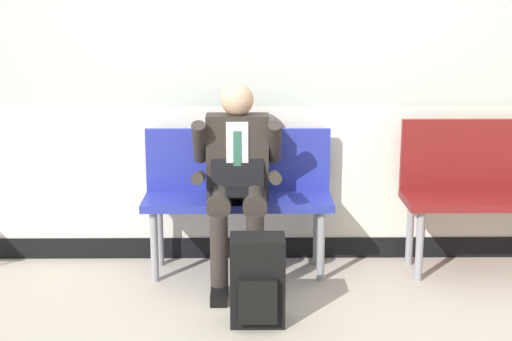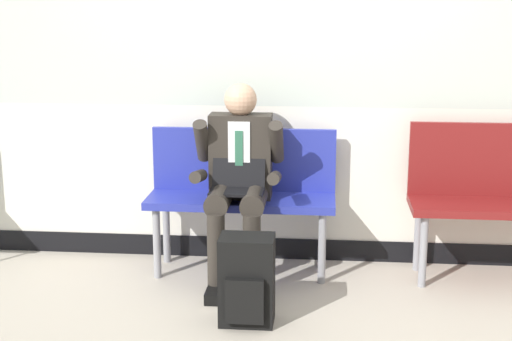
{
  "view_description": "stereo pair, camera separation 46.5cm",
  "coord_description": "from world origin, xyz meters",
  "px_view_note": "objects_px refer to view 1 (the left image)",
  "views": [
    {
      "loc": [
        -0.16,
        -4.54,
        1.83
      ],
      "look_at": [
        -0.12,
        0.04,
        0.75
      ],
      "focal_mm": 53.0,
      "sensor_mm": 36.0,
      "label": 1
    },
    {
      "loc": [
        0.3,
        -4.52,
        1.83
      ],
      "look_at": [
        -0.12,
        0.04,
        0.75
      ],
      "focal_mm": 53.0,
      "sensor_mm": 36.0,
      "label": 2
    }
  ],
  "objects_px": {
    "person_seated": "(237,178)",
    "backpack": "(258,281)",
    "bench_with_person": "(238,188)",
    "bench_empty": "(479,184)"
  },
  "relations": [
    {
      "from": "bench_with_person",
      "to": "backpack",
      "type": "bearing_deg",
      "value": -82.07
    },
    {
      "from": "bench_with_person",
      "to": "bench_empty",
      "type": "distance_m",
      "value": 1.61
    },
    {
      "from": "bench_with_person",
      "to": "person_seated",
      "type": "bearing_deg",
      "value": -90.0
    },
    {
      "from": "bench_with_person",
      "to": "backpack",
      "type": "distance_m",
      "value": 0.93
    },
    {
      "from": "bench_with_person",
      "to": "backpack",
      "type": "relative_size",
      "value": 2.42
    },
    {
      "from": "bench_empty",
      "to": "backpack",
      "type": "height_order",
      "value": "bench_empty"
    },
    {
      "from": "bench_empty",
      "to": "person_seated",
      "type": "bearing_deg",
      "value": -172.69
    },
    {
      "from": "backpack",
      "to": "bench_empty",
      "type": "bearing_deg",
      "value": 30.37
    },
    {
      "from": "bench_empty",
      "to": "person_seated",
      "type": "xyz_separation_m",
      "value": [
        -1.61,
        -0.21,
        0.1
      ]
    },
    {
      "from": "person_seated",
      "to": "backpack",
      "type": "height_order",
      "value": "person_seated"
    }
  ]
}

